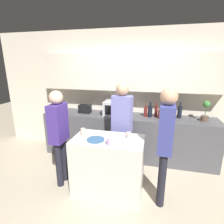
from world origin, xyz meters
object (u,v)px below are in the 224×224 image
at_px(cup_0, 129,135).
at_px(plate_on_island, 96,140).
at_px(bottle_1, 150,111).
at_px(bottle_4, 166,114).
at_px(bottle_0, 146,112).
at_px(cup_2, 83,132).
at_px(toaster, 85,109).
at_px(person_right, 59,131).
at_px(bottle_2, 156,111).
at_px(bottle_6, 175,113).
at_px(bottle_7, 180,112).
at_px(bottle_5, 171,115).
at_px(potted_plant, 206,111).
at_px(cup_1, 109,141).
at_px(person_left, 122,121).
at_px(person_center, 165,138).
at_px(microwave, 117,108).
at_px(bottle_3, 160,114).

bearing_deg(cup_0, plate_on_island, -157.60).
height_order(bottle_1, cup_0, bottle_1).
xyz_separation_m(bottle_1, bottle_4, (0.30, -0.11, -0.01)).
height_order(bottle_0, cup_2, bottle_0).
bearing_deg(toaster, person_right, -89.05).
relative_size(bottle_2, cup_2, 2.85).
xyz_separation_m(toaster, cup_0, (1.13, -1.05, -0.08)).
relative_size(bottle_6, bottle_7, 0.79).
height_order(bottle_5, bottle_7, bottle_7).
bearing_deg(potted_plant, cup_0, -141.04).
height_order(cup_1, cup_2, cup_2).
xyz_separation_m(bottle_7, person_left, (-1.05, -0.69, -0.06)).
relative_size(toaster, bottle_0, 0.98).
xyz_separation_m(plate_on_island, person_right, (-0.65, 0.08, 0.04)).
bearing_deg(potted_plant, person_center, -122.81).
relative_size(bottle_0, person_left, 0.16).
distance_m(cup_0, person_center, 0.55).
bearing_deg(toaster, potted_plant, -0.00).
relative_size(bottle_0, bottle_4, 0.88).
bearing_deg(person_left, person_center, 149.60).
bearing_deg(toaster, person_center, -36.03).
height_order(microwave, person_center, person_center).
relative_size(potted_plant, bottle_1, 1.23).
bearing_deg(bottle_5, person_center, -98.20).
xyz_separation_m(bottle_0, bottle_6, (0.57, 0.05, -0.00)).
xyz_separation_m(bottle_4, plate_on_island, (-1.04, -1.15, -0.14)).
bearing_deg(bottle_3, bottle_1, 163.78).
distance_m(bottle_5, person_left, 1.01).
bearing_deg(microwave, bottle_2, 5.08).
relative_size(toaster, bottle_4, 0.86).
bearing_deg(bottle_5, bottle_1, 165.34).
xyz_separation_m(microwave, cup_0, (0.41, -1.05, -0.14)).
xyz_separation_m(bottle_3, person_right, (-1.58, -1.12, -0.08)).
bearing_deg(bottle_0, potted_plant, -2.08).
bearing_deg(bottle_2, cup_2, -133.09).
relative_size(bottle_2, cup_1, 3.12).
distance_m(bottle_1, bottle_2, 0.13).
bearing_deg(person_center, bottle_0, 18.54).
height_order(bottle_0, bottle_6, bottle_0).
xyz_separation_m(cup_1, person_right, (-0.89, 0.19, -0.01)).
bearing_deg(cup_2, plate_on_island, -26.90).
relative_size(bottle_2, bottle_3, 1.33).
bearing_deg(cup_2, cup_0, 5.15).
relative_size(toaster, bottle_1, 0.81).
distance_m(bottle_6, person_right, 2.25).
bearing_deg(cup_0, bottle_2, 70.49).
relative_size(toaster, bottle_5, 1.08).
xyz_separation_m(potted_plant, bottle_3, (-0.82, -0.03, -0.11)).
bearing_deg(bottle_3, bottle_7, 19.25).
bearing_deg(person_left, cup_1, 98.00).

